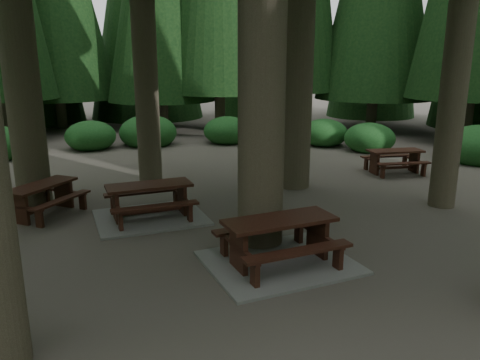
{
  "coord_description": "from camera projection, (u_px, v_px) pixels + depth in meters",
  "views": [
    {
      "loc": [
        -0.63,
        -7.98,
        3.39
      ],
      "look_at": [
        0.49,
        0.79,
        1.1
      ],
      "focal_mm": 35.0,
      "sensor_mm": 36.0,
      "label": 1
    }
  ],
  "objects": [
    {
      "name": "ground",
      "position": [
        219.0,
        249.0,
        8.58
      ],
      "size": [
        80.0,
        80.0,
        0.0
      ],
      "primitive_type": "plane",
      "color": "#4D473E",
      "rests_on": "ground"
    },
    {
      "name": "picnic_table_a",
      "position": [
        279.0,
        248.0,
        7.91
      ],
      "size": [
        2.87,
        2.59,
        0.82
      ],
      "rotation": [
        0.0,
        0.0,
        0.29
      ],
      "color": "gray",
      "rests_on": "ground"
    },
    {
      "name": "picnic_table_b",
      "position": [
        42.0,
        195.0,
        10.38
      ],
      "size": [
        1.96,
        2.08,
        0.71
      ],
      "rotation": [
        0.0,
        0.0,
        1.05
      ],
      "color": "black",
      "rests_on": "ground"
    },
    {
      "name": "picnic_table_c",
      "position": [
        150.0,
        207.0,
        10.18
      ],
      "size": [
        2.71,
        2.42,
        0.78
      ],
      "rotation": [
        0.0,
        0.0,
        0.26
      ],
      "color": "gray",
      "rests_on": "ground"
    },
    {
      "name": "picnic_table_d",
      "position": [
        395.0,
        158.0,
        14.26
      ],
      "size": [
        1.71,
        1.41,
        0.71
      ],
      "rotation": [
        0.0,
        0.0,
        0.05
      ],
      "color": "black",
      "rests_on": "ground"
    },
    {
      "name": "shrub_ring",
      "position": [
        251.0,
        214.0,
        9.29
      ],
      "size": [
        23.86,
        24.64,
        1.49
      ],
      "color": "#1D571F",
      "rests_on": "ground"
    }
  ]
}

